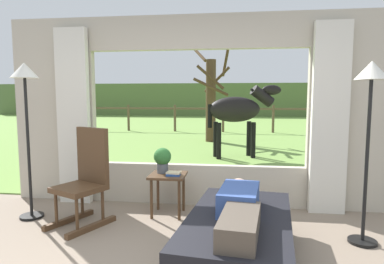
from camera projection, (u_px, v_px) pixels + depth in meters
back_wall_with_window at (196, 114)px, 4.54m from camera, size 5.20×0.12×2.55m
curtain_panel_left at (74, 117)px, 4.63m from camera, size 0.44×0.10×2.40m
curtain_panel_right at (330, 119)px, 4.19m from camera, size 0.44×0.10×2.40m
outdoor_pasture_lawn at (224, 128)px, 15.42m from camera, size 36.00×21.68×0.02m
distant_hill_ridge at (229, 100)px, 24.99m from camera, size 36.00×2.00×2.40m
recliner_sofa at (239, 238)px, 3.03m from camera, size 1.09×1.79×0.42m
reclining_person at (239, 207)px, 2.95m from camera, size 0.41×1.44×0.22m
rocking_chair at (86, 178)px, 3.90m from camera, size 0.71×0.81×1.12m
side_table at (168, 181)px, 4.19m from camera, size 0.44×0.44×0.52m
potted_plant at (163, 159)px, 4.23m from camera, size 0.22×0.22×0.32m
book_stack at (174, 174)px, 4.11m from camera, size 0.18×0.16×0.05m
floor_lamp_left at (25, 94)px, 3.98m from camera, size 0.32×0.32×1.88m
floor_lamp_right at (370, 97)px, 3.27m from camera, size 0.32×0.32×1.83m
horse at (238, 110)px, 7.98m from camera, size 1.81×0.91×1.73m
pasture_tree at (211, 96)px, 10.76m from camera, size 1.29×1.29×3.28m
pasture_fence_line at (223, 114)px, 13.70m from camera, size 16.10×0.10×1.10m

